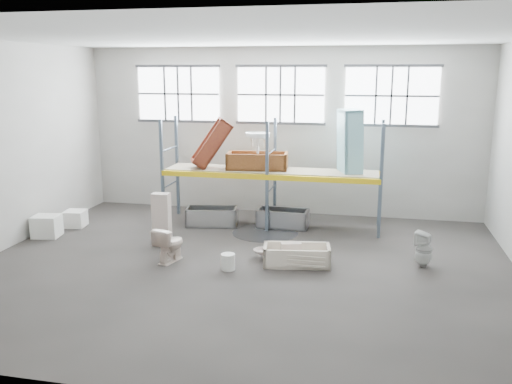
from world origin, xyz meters
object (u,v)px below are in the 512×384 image
(toilet_beige, at_px, (170,244))
(steel_tub_left, at_px, (212,217))
(bathtub_beige, at_px, (297,255))
(carton_near, at_px, (47,226))
(cistern_tall, at_px, (162,219))
(steel_tub_right, at_px, (283,218))
(rust_tub_flat, at_px, (257,161))
(blue_tub_upright, at_px, (350,143))
(bucket, at_px, (228,262))
(toilet_white, at_px, (424,249))

(toilet_beige, relative_size, steel_tub_left, 0.58)
(bathtub_beige, xyz_separation_m, carton_near, (-6.77, 0.70, 0.07))
(cistern_tall, bearing_deg, steel_tub_right, 36.56)
(rust_tub_flat, height_order, carton_near, rust_tub_flat)
(cistern_tall, xyz_separation_m, steel_tub_right, (2.71, 2.21, -0.41))
(steel_tub_left, bearing_deg, blue_tub_upright, 9.02)
(toilet_beige, bearing_deg, steel_tub_left, -77.27)
(bathtub_beige, bearing_deg, blue_tub_upright, 64.47)
(cistern_tall, distance_m, rust_tub_flat, 3.31)
(bathtub_beige, relative_size, bucket, 4.14)
(cistern_tall, distance_m, bucket, 2.50)
(toilet_beige, distance_m, toilet_white, 5.75)
(rust_tub_flat, distance_m, carton_near, 5.92)
(toilet_beige, xyz_separation_m, carton_near, (-3.88, 1.09, -0.13))
(toilet_beige, bearing_deg, bucket, -175.25)
(steel_tub_left, bearing_deg, carton_near, -154.05)
(steel_tub_right, bearing_deg, blue_tub_upright, 10.75)
(cistern_tall, bearing_deg, bathtub_beige, -13.59)
(blue_tub_upright, relative_size, bucket, 4.94)
(toilet_white, bearing_deg, carton_near, -71.91)
(toilet_white, bearing_deg, toilet_beige, -61.90)
(toilet_white, bearing_deg, blue_tub_upright, -126.94)
(blue_tub_upright, relative_size, carton_near, 2.68)
(steel_tub_right, relative_size, rust_tub_flat, 0.83)
(bathtub_beige, distance_m, bucket, 1.57)
(bathtub_beige, bearing_deg, steel_tub_left, 127.90)
(blue_tub_upright, height_order, carton_near, blue_tub_upright)
(bathtub_beige, height_order, toilet_beige, toilet_beige)
(steel_tub_right, bearing_deg, toilet_beige, -122.48)
(toilet_white, xyz_separation_m, blue_tub_upright, (-1.83, 2.75, 1.99))
(cistern_tall, distance_m, blue_tub_upright, 5.42)
(cistern_tall, height_order, toilet_white, cistern_tall)
(toilet_beige, distance_m, cistern_tall, 1.26)
(rust_tub_flat, distance_m, blue_tub_upright, 2.61)
(bathtub_beige, height_order, rust_tub_flat, rust_tub_flat)
(steel_tub_left, height_order, rust_tub_flat, rust_tub_flat)
(blue_tub_upright, bearing_deg, bucket, -121.80)
(bathtub_beige, xyz_separation_m, steel_tub_left, (-2.80, 2.63, 0.04))
(blue_tub_upright, height_order, bucket, blue_tub_upright)
(steel_tub_left, relative_size, rust_tub_flat, 0.83)
(toilet_white, bearing_deg, steel_tub_right, -104.54)
(toilet_beige, relative_size, bucket, 2.28)
(toilet_white, relative_size, steel_tub_right, 0.58)
(bathtub_beige, relative_size, rust_tub_flat, 0.89)
(toilet_white, bearing_deg, bathtub_beige, -61.02)
(toilet_white, xyz_separation_m, rust_tub_flat, (-4.37, 2.64, 1.41))
(steel_tub_left, distance_m, rust_tub_flat, 2.04)
(blue_tub_upright, xyz_separation_m, carton_near, (-7.73, -2.53, -2.11))
(bathtub_beige, relative_size, toilet_white, 1.83)
(toilet_white, bearing_deg, bucket, -55.81)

